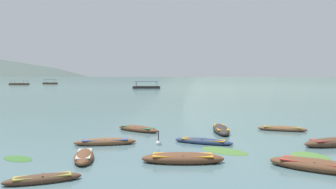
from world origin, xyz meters
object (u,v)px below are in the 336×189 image
Objects in this scene: rowboat_11 at (44,179)px; ferry_2 at (20,84)px; rowboat_4 at (139,129)px; mooring_buoy at (159,143)px; rowboat_0 at (85,157)px; ferry_1 at (148,87)px; rowboat_6 at (204,141)px; rowboat_9 at (222,129)px; rowboat_3 at (106,142)px; rowboat_2 at (336,143)px; ferry_0 at (51,83)px; rowboat_5 at (317,166)px; rowboat_7 at (184,159)px; rowboat_1 at (283,129)px.

ferry_2 is (-64.92, 144.84, 0.31)m from rowboat_11.
mooring_buoy reaches higher than rowboat_4.
rowboat_0 is 0.36× the size of ferry_1.
rowboat_0 is at bearing -147.60° from rowboat_6.
rowboat_3 is at bearing -149.63° from rowboat_9.
mooring_buoy is at bearing 45.58° from rowboat_0.
ferry_0 is at bearing 115.10° from rowboat_2.
rowboat_7 is at bearing 167.76° from rowboat_5.
rowboat_1 is at bearing 49.51° from rowboat_7.
rowboat_4 reaches higher than rowboat_11.
rowboat_7 is 4.57m from mooring_buoy.
rowboat_1 is at bearing -64.45° from ferry_0.
rowboat_3 is at bearing -64.28° from ferry_2.
rowboat_4 is 13.15m from rowboat_11.
rowboat_6 is at bearing 46.66° from rowboat_11.
rowboat_11 is (-5.95, -3.20, -0.06)m from rowboat_7.
ferry_0 is (-56.02, 150.11, 0.28)m from rowboat_3.
rowboat_11 is at bearing -151.68° from rowboat_7.
ferry_0 is at bearing 110.47° from rowboat_3.
rowboat_1 is at bearing 22.37° from rowboat_3.
ferry_1 is (-11.44, 88.44, 0.25)m from rowboat_9.
rowboat_2 is 8.19m from rowboat_9.
ferry_2 is (-10.07, -12.88, -0.00)m from ferry_0.
rowboat_4 is 1.21× the size of rowboat_11.
ferry_1 is (-8.05, 97.63, 0.25)m from rowboat_7.
rowboat_2 is at bearing 56.53° from rowboat_5.
rowboat_2 is at bearing -79.26° from ferry_1.
rowboat_7 is (-8.38, -9.82, 0.04)m from rowboat_1.
rowboat_9 is at bearing 45.53° from rowboat_0.
ferry_0 and ferry_2 have the same top height.
rowboat_4 is 10.14m from rowboat_7.
ferry_1 is at bearing 97.37° from rowboat_9.
mooring_buoy is at bearing -172.51° from rowboat_6.
rowboat_4 is at bearing 77.59° from rowboat_0.
rowboat_5 reaches higher than rowboat_11.
rowboat_1 is 12.91m from rowboat_7.
rowboat_11 is 3.17× the size of mooring_buoy.
rowboat_11 is 0.34× the size of ferry_1.
rowboat_5 is at bearing -12.24° from rowboat_7.
ferry_0 is (-70.51, 150.54, 0.24)m from rowboat_2.
rowboat_6 is 0.94× the size of rowboat_7.
ferry_0 reaches higher than rowboat_3.
rowboat_0 reaches higher than rowboat_3.
rowboat_9 is (8.17, 4.78, 0.03)m from rowboat_3.
rowboat_7 is at bearing -72.70° from mooring_buoy.
ferry_0 is at bearing 113.26° from rowboat_5.
ferry_1 is 93.51m from mooring_buoy.
rowboat_9 reaches higher than rowboat_4.
rowboat_9 is 158.87m from ferry_0.
rowboat_4 is 0.43× the size of ferry_2.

